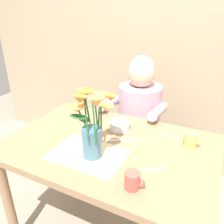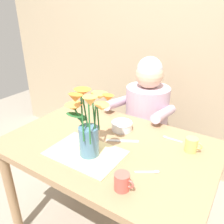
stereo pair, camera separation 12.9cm
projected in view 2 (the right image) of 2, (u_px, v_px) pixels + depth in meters
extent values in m
cube|color=tan|center=(177.00, 35.00, 1.92)|extent=(4.00, 0.10, 2.50)
cube|color=#9E7A56|center=(108.00, 146.00, 1.34)|extent=(1.20, 0.80, 0.04)
cylinder|color=#9E7A56|center=(11.00, 194.00, 1.50)|extent=(0.06, 0.06, 0.70)
cylinder|color=#9E7A56|center=(79.00, 146.00, 2.02)|extent=(0.06, 0.06, 0.70)
cylinder|color=#9E7A56|center=(207.00, 195.00, 1.49)|extent=(0.06, 0.06, 0.70)
cylinder|color=#4C4C56|center=(143.00, 162.00, 2.05)|extent=(0.30, 0.30, 0.40)
cylinder|color=#BC9EB2|center=(146.00, 117.00, 1.86)|extent=(0.34, 0.34, 0.50)
sphere|color=#DBB293|center=(149.00, 75.00, 1.71)|extent=(0.21, 0.21, 0.21)
sphere|color=silver|center=(150.00, 69.00, 1.70)|extent=(0.19, 0.19, 0.19)
cylinder|color=#BC9EB2|center=(118.00, 103.00, 1.79)|extent=(0.07, 0.33, 0.12)
cylinder|color=#BC9EB2|center=(164.00, 114.00, 1.61)|extent=(0.07, 0.33, 0.12)
cube|color=beige|center=(86.00, 153.00, 1.24)|extent=(0.40, 0.28, 0.00)
cylinder|color=teal|center=(89.00, 141.00, 1.19)|extent=(0.10, 0.10, 0.17)
cylinder|color=#23602D|center=(95.00, 122.00, 1.13)|extent=(0.01, 0.02, 0.17)
cone|color=#EFA84C|center=(102.00, 107.00, 1.08)|extent=(0.08, 0.08, 0.04)
sphere|color=#E5D14C|center=(102.00, 106.00, 1.08)|extent=(0.02, 0.02, 0.02)
cylinder|color=#23602D|center=(98.00, 117.00, 1.15)|extent=(0.05, 0.07, 0.19)
cone|color=orange|center=(108.00, 98.00, 1.13)|extent=(0.09, 0.09, 0.04)
sphere|color=#E5D14C|center=(108.00, 97.00, 1.12)|extent=(0.02, 0.02, 0.02)
cylinder|color=#23602D|center=(94.00, 116.00, 1.17)|extent=(0.03, 0.01, 0.19)
cone|color=#EFA84C|center=(99.00, 96.00, 1.17)|extent=(0.12, 0.12, 0.04)
sphere|color=#E5D14C|center=(99.00, 95.00, 1.17)|extent=(0.02, 0.02, 0.02)
cylinder|color=#23602D|center=(86.00, 115.00, 1.15)|extent=(0.05, 0.02, 0.22)
cone|color=orange|center=(83.00, 92.00, 1.11)|extent=(0.11, 0.11, 0.04)
sphere|color=#E5D14C|center=(83.00, 91.00, 1.11)|extent=(0.02, 0.02, 0.02)
cylinder|color=#23602D|center=(82.00, 122.00, 1.15)|extent=(0.03, 0.06, 0.15)
cone|color=#EFA84C|center=(74.00, 107.00, 1.11)|extent=(0.13, 0.13, 0.04)
sphere|color=#E5D14C|center=(74.00, 106.00, 1.11)|extent=(0.02, 0.02, 0.02)
cylinder|color=#23602D|center=(82.00, 118.00, 1.11)|extent=(0.06, 0.07, 0.22)
cone|color=orange|center=(75.00, 98.00, 1.04)|extent=(0.09, 0.09, 0.05)
sphere|color=#E5D14C|center=(75.00, 97.00, 1.04)|extent=(0.02, 0.02, 0.02)
cylinder|color=#23602D|center=(89.00, 120.00, 1.08)|extent=(0.06, 0.07, 0.22)
cone|color=#EFA84C|center=(90.00, 101.00, 0.99)|extent=(0.09, 0.09, 0.04)
sphere|color=#E5D14C|center=(90.00, 100.00, 0.99)|extent=(0.02, 0.02, 0.02)
ellipsoid|color=#23602D|center=(82.00, 118.00, 1.19)|extent=(0.10, 0.07, 0.03)
ellipsoid|color=#23602D|center=(75.00, 115.00, 1.13)|extent=(0.09, 0.08, 0.04)
cylinder|color=white|center=(122.00, 126.00, 1.47)|extent=(0.13, 0.13, 0.05)
torus|color=white|center=(122.00, 123.00, 1.46)|extent=(0.14, 0.14, 0.01)
cube|color=silver|center=(122.00, 141.00, 1.35)|extent=(0.18, 0.11, 0.00)
cylinder|color=#E5C666|center=(191.00, 145.00, 1.24)|extent=(0.07, 0.07, 0.08)
torus|color=#E5C666|center=(199.00, 146.00, 1.22)|extent=(0.04, 0.01, 0.04)
cylinder|color=#CC564C|center=(122.00, 182.00, 0.98)|extent=(0.07, 0.07, 0.08)
torus|color=#CC564C|center=(130.00, 184.00, 0.96)|extent=(0.04, 0.01, 0.04)
cube|color=silver|center=(145.00, 172.00, 1.10)|extent=(0.09, 0.06, 0.00)
ellipsoid|color=silver|center=(157.00, 172.00, 1.10)|extent=(0.03, 0.03, 0.01)
cube|color=silver|center=(174.00, 140.00, 1.36)|extent=(0.10, 0.01, 0.00)
ellipsoid|color=silver|center=(165.00, 137.00, 1.39)|extent=(0.03, 0.02, 0.01)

